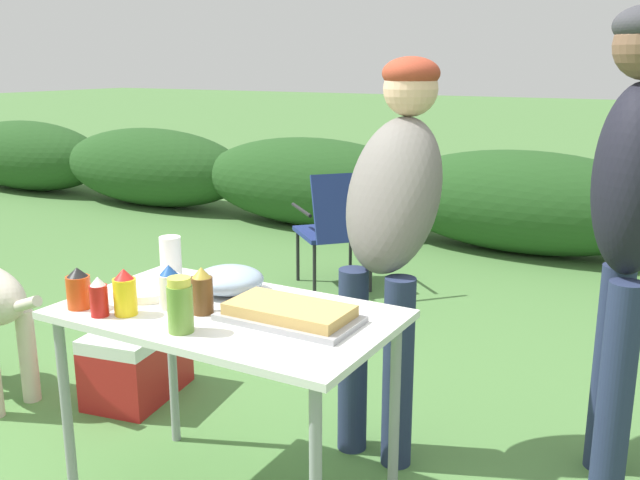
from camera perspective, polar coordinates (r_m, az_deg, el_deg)
The scene contains 16 objects.
shrub_hedge at distance 6.05m, azimuth 16.01°, elevation 2.94°, with size 14.40×0.90×0.84m.
folding_table at distance 2.39m, azimuth -7.42°, elevation -7.37°, with size 1.10×0.64×0.74m.
food_tray at distance 2.25m, azimuth -2.46°, elevation -5.88°, with size 0.44×0.23×0.06m.
plate_stack at distance 2.58m, azimuth -13.65°, elevation -3.89°, with size 0.25×0.25×0.03m, color white.
mixing_bowl at distance 2.53m, azimuth -7.30°, elevation -3.18°, with size 0.25×0.25×0.09m, color #99B2CC.
paper_cup_stack at distance 2.73m, azimuth -11.86°, elevation -1.38°, with size 0.08×0.08×0.16m, color white.
mustard_bottle at distance 2.37m, azimuth -15.34°, elevation -4.10°, with size 0.07×0.07×0.15m.
hot_sauce_bottle at distance 2.48m, azimuth -18.76°, elevation -3.71°, with size 0.08×0.08×0.14m.
relish_jar at distance 2.19m, azimuth -11.12°, elevation -5.16°, with size 0.08×0.08×0.17m.
ketchup_bottle at distance 2.39m, azimuth -17.27°, elevation -4.40°, with size 0.06×0.06×0.13m.
mayo_bottle at distance 2.40m, azimuth -11.95°, elevation -3.76°, with size 0.07×0.07×0.15m.
beer_bottle at distance 2.33m, azimuth -9.42°, elevation -4.08°, with size 0.07×0.07×0.16m.
standing_person_with_beanie at distance 2.73m, azimuth 5.78°, elevation 1.97°, with size 0.41×0.51×1.55m.
standing_person_in_gray_fleece at distance 2.65m, azimuth 23.66°, elevation 2.71°, with size 0.35×0.43×1.71m.
camp_chair_green_behind_table at distance 4.80m, azimuth 1.51°, elevation 1.26°, with size 0.75×0.74×0.83m.
cooler_box at distance 3.49m, azimuth -14.42°, elevation -9.41°, with size 0.40×0.53×0.34m.
Camera 1 is at (1.35, -1.77, 1.54)m, focal length 40.00 mm.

